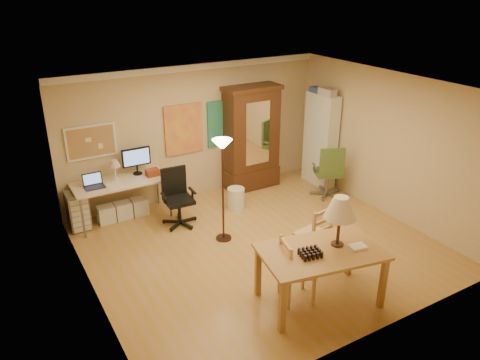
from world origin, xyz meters
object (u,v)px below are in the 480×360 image
office_chair_green (328,183)px  armoire (251,144)px  dining_table (328,238)px  computer_desk (123,195)px  office_chair_black (179,210)px  bookshelf (320,140)px

office_chair_green → armoire: bearing=131.6°
dining_table → armoire: bearing=73.5°
computer_desk → office_chair_black: bearing=-42.2°
armoire → office_chair_black: bearing=-158.6°
dining_table → office_chair_black: size_ratio=1.69×
bookshelf → computer_desk: bearing=172.9°
computer_desk → office_chair_black: computer_desk is taller
computer_desk → armoire: 2.87m
dining_table → computer_desk: bearing=114.0°
dining_table → armoire: 4.03m
office_chair_green → armoire: size_ratio=0.51×
computer_desk → office_chair_green: 4.11m
dining_table → computer_desk: size_ratio=1.04×
office_chair_black → office_chair_green: (3.14, -0.44, 0.02)m
armoire → bookshelf: 1.50m
office_chair_black → office_chair_green: bearing=-8.1°
dining_table → office_chair_green: size_ratio=1.60×
office_chair_green → bookshelf: bearing=66.8°
computer_desk → office_chair_black: 1.09m
dining_table → bookshelf: bookshelf is taller
office_chair_black → armoire: (2.04, 0.80, 0.67)m
dining_table → bookshelf: 4.12m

